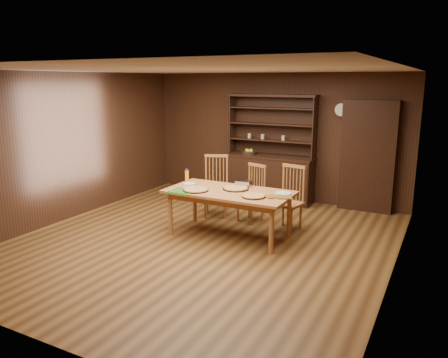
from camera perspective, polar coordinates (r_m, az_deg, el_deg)
The scene contains 20 objects.
floor at distance 6.84m, azimuth -2.82°, elevation -8.20°, with size 6.00×6.00×0.00m, color brown.
room_shell at distance 6.45m, azimuth -2.97°, elevation 5.00°, with size 6.00×6.00×6.00m.
china_hutch at distance 9.06m, azimuth 5.98°, elevation 0.92°, with size 1.84×0.52×2.17m.
doorway at distance 8.62m, azimuth 18.24°, elevation 2.80°, with size 1.00×0.18×2.10m, color black.
wall_clock at distance 8.69m, azimuth 15.09°, elevation 8.73°, with size 0.30×0.05×0.30m.
dining_table at distance 6.88m, azimuth 0.67°, elevation -2.17°, with size 1.98×0.99×0.75m.
chair_left at distance 8.04m, azimuth -1.05°, elevation -0.57°, with size 0.59×0.58×1.12m.
chair_center at distance 7.72m, azimuth 3.84°, elevation -1.59°, with size 0.51×0.50×1.01m.
chair_right at distance 7.33m, azimuth 8.62°, elevation -2.17°, with size 0.51×0.50×1.08m.
pizza_left at distance 6.87m, azimuth -3.71°, elevation -1.41°, with size 0.41×0.41×0.04m.
pizza_right at distance 6.50m, azimuth 3.88°, elevation -2.24°, with size 0.36×0.36×0.04m.
pizza_center at distance 6.95m, azimuth 1.55°, elevation -1.22°, with size 0.42×0.42×0.04m.
cooling_rack at distance 6.85m, azimuth -5.57°, elevation -1.56°, with size 0.35×0.35×0.02m, color #0CA326, non-canonical shape.
plate_left at distance 7.33m, azimuth -4.52°, elevation -0.59°, with size 0.24×0.24×0.02m.
plate_right at distance 6.75m, azimuth 7.75°, elevation -1.84°, with size 0.27×0.27×0.02m.
foil_dish at distance 7.14m, azimuth 2.56°, elevation -0.60°, with size 0.24×0.17×0.10m, color silver.
juice_bottle at distance 7.47m, azimuth -4.88°, elevation 0.41°, with size 0.06×0.06×0.22m.
pot_holder_a at distance 6.52m, azimuth 7.92°, elevation -2.37°, with size 0.21×0.21×0.02m, color #A01C12.
pot_holder_b at distance 6.53m, azimuth 6.17°, elevation -2.30°, with size 0.19×0.19×0.01m, color #A01C12.
fruit_bowl at distance 9.10m, azimuth 3.29°, elevation 3.49°, with size 0.30×0.30×0.12m.
Camera 1 is at (3.26, -5.50, 2.45)m, focal length 35.00 mm.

